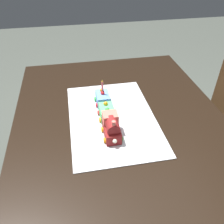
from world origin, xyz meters
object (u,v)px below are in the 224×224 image
cake_car_hopper_mint_green (107,112)px  birthday_candle (102,86)px  cake_locomotive (112,127)px  dining_table (122,142)px  cake_car_flatbed_sky_blue (103,98)px

cake_car_hopper_mint_green → birthday_candle: birthday_candle is taller
cake_locomotive → cake_car_hopper_mint_green: (0.13, 0.00, -0.02)m
dining_table → cake_car_hopper_mint_green: size_ratio=14.00×
cake_locomotive → cake_car_flatbed_sky_blue: cake_locomotive is taller
dining_table → cake_car_flatbed_sky_blue: (0.19, 0.06, 0.14)m
dining_table → cake_locomotive: 0.18m
cake_locomotive → cake_car_hopper_mint_green: 0.13m
cake_car_hopper_mint_green → birthday_candle: 0.14m
cake_car_flatbed_sky_blue → cake_locomotive: bearing=-180.0°
dining_table → cake_car_hopper_mint_green: cake_car_hopper_mint_green is taller
dining_table → cake_car_flatbed_sky_blue: size_ratio=14.00×
cake_locomotive → birthday_candle: birthday_candle is taller
cake_locomotive → birthday_candle: 0.26m
cake_car_flatbed_sky_blue → cake_car_hopper_mint_green: bearing=180.0°
dining_table → cake_car_flatbed_sky_blue: bearing=18.7°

